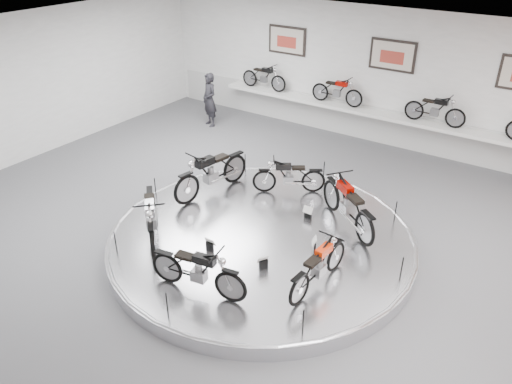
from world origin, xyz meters
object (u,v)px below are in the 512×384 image
Objects in this scene: bike_d at (151,216)px; bike_a at (348,204)px; bike_e at (198,270)px; visitor at (209,100)px; display_platform at (261,240)px; bike_c at (211,172)px; shelf at (382,115)px; bike_b at (289,176)px; bike_f at (319,266)px.

bike_a is at bearing 84.89° from bike_d.
visitor reaches higher than bike_e.
bike_a is 7.56m from visitor.
display_platform is 3.47× the size of bike_a.
bike_d is (0.21, -2.21, -0.03)m from bike_c.
shelf is at bearing 121.25° from bike_d.
shelf is (0.00, 6.40, 0.85)m from display_platform.
bike_d is at bearing -36.89° from visitor.
bike_b is at bearing 18.04° from bike_a.
visitor is (-7.10, 5.70, 0.13)m from bike_f.
bike_f is at bearing 76.07° from bike_c.
bike_d reaches higher than bike_e.
bike_b is (-0.48, 1.89, 0.59)m from display_platform.
bike_c is (-1.51, -1.07, 0.12)m from bike_b.
visitor is at bearing -130.71° from bike_c.
bike_c is 4.10m from bike_f.
bike_e is 0.91× the size of visitor.
bike_b is 0.97× the size of bike_f.
bike_b is at bearing 104.21° from display_platform.
bike_f is at bearing 28.41° from bike_e.
shelf is 5.96× the size of bike_a.
shelf is at bearing 90.00° from display_platform.
bike_b is 5.69m from visitor.
shelf is 5.54m from visitor.
shelf is 4.54m from bike_b.
bike_b is at bearing 112.49° from bike_d.
visitor reaches higher than shelf.
bike_b is at bearing 43.63° from bike_f.
bike_b reaches higher than display_platform.
bike_c is at bearing 70.30° from bike_f.
visitor is (-6.65, 3.58, 0.04)m from bike_a.
display_platform is 2.05m from bike_f.
bike_d reaches higher than shelf.
bike_b is 3.53m from bike_f.
bike_d is at bearing 147.77° from bike_e.
display_platform is 6.46m from shelf.
bike_c is at bearing 44.47° from bike_a.
display_platform is 3.58× the size of bike_d.
shelf is at bearing -130.12° from bike_b.
bike_d is 2.03m from bike_e.
bike_c is 1.07× the size of bike_d.
bike_d is (-1.30, -3.28, 0.09)m from bike_b.
bike_c is (-3.31, -0.47, 0.02)m from bike_a.
display_platform is at bearing -90.00° from shelf.
shelf is 8.56m from bike_e.
bike_f is at bearing 53.03° from bike_d.
bike_a is 1.05× the size of visitor.
display_platform is 4.20× the size of bike_f.
bike_a is 1.91m from bike_b.
shelf is 7.21× the size of bike_f.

